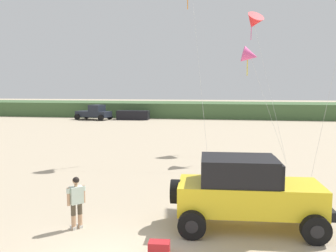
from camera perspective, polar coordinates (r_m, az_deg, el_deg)
dune_ridge at (r=53.93m, az=4.96°, el=2.58°), size 90.00×8.90×2.05m
jeep at (r=11.90m, az=12.20°, el=-9.83°), size 4.91×2.59×2.26m
person_watching at (r=11.98m, az=-14.09°, el=-11.08°), size 0.47×0.49×1.67m
cooler_box at (r=10.21m, az=-1.39°, el=-18.52°), size 0.58×0.40×0.38m
distant_pickup at (r=49.51m, az=-11.41°, el=2.05°), size 4.93×3.39×1.98m
distant_sedan at (r=48.94m, az=-5.44°, el=1.70°), size 4.25×1.84×1.20m
kite_white_parafoil at (r=27.60m, az=13.18°, el=15.51°), size 2.61×5.17×9.78m
kite_green_box at (r=22.82m, az=12.66°, el=10.66°), size 2.66×2.49×6.93m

